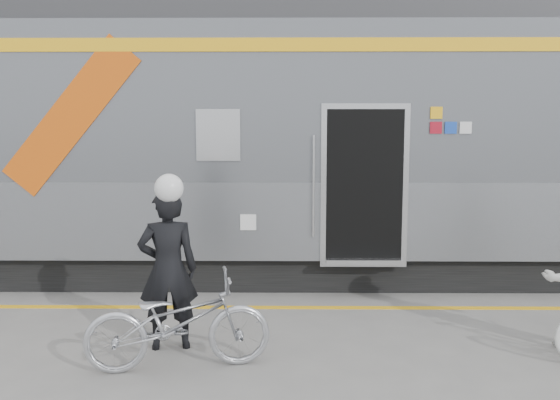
{
  "coord_description": "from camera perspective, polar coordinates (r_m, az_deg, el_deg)",
  "views": [
    {
      "loc": [
        -0.65,
        -5.39,
        2.39
      ],
      "look_at": [
        -0.72,
        1.6,
        1.5
      ],
      "focal_mm": 38.0,
      "sensor_mm": 36.0,
      "label": 1
    }
  ],
  "objects": [
    {
      "name": "ground",
      "position": [
        5.93,
        7.12,
        -16.56
      ],
      "size": [
        90.0,
        90.0,
        0.0
      ],
      "primitive_type": "plane",
      "color": "slate",
      "rests_on": "ground"
    },
    {
      "name": "train",
      "position": [
        9.65,
        -6.08,
        5.23
      ],
      "size": [
        24.0,
        3.17,
        4.1
      ],
      "color": "black",
      "rests_on": "ground"
    },
    {
      "name": "safety_strip",
      "position": [
        7.94,
        5.33,
        -10.27
      ],
      "size": [
        24.0,
        0.12,
        0.01
      ],
      "primitive_type": "cube",
      "color": "yellow",
      "rests_on": "ground"
    },
    {
      "name": "man",
      "position": [
        6.45,
        -10.73,
        -6.59
      ],
      "size": [
        0.7,
        0.53,
        1.72
      ],
      "primitive_type": "imported",
      "rotation": [
        0.0,
        0.0,
        3.34
      ],
      "color": "black",
      "rests_on": "ground"
    },
    {
      "name": "bicycle_left",
      "position": [
        6.0,
        -9.77,
        -11.48
      ],
      "size": [
        1.89,
        0.97,
        0.95
      ],
      "primitive_type": "imported",
      "rotation": [
        0.0,
        0.0,
        1.77
      ],
      "color": "#AFB1B7",
      "rests_on": "ground"
    },
    {
      "name": "helmet_man",
      "position": [
        6.28,
        -10.95,
        2.4
      ],
      "size": [
        0.3,
        0.3,
        0.3
      ],
      "primitive_type": "sphere",
      "color": "white",
      "rests_on": "man"
    }
  ]
}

